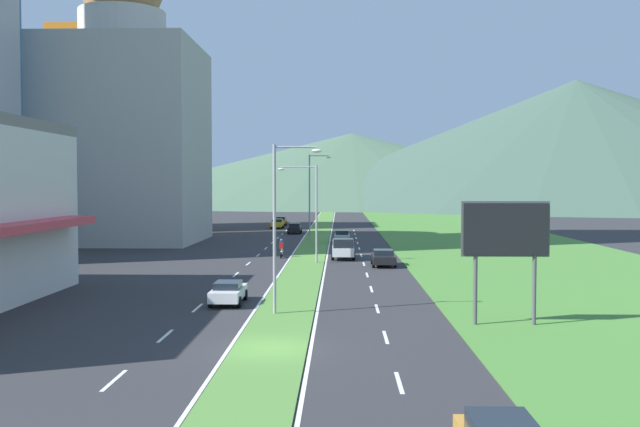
# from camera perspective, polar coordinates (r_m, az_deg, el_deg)

# --- Properties ---
(ground_plane) EXTENTS (600.00, 600.00, 0.00)m
(ground_plane) POSITION_cam_1_polar(r_m,az_deg,el_deg) (31.14, -4.03, -10.73)
(ground_plane) COLOR #2D2D30
(grass_median) EXTENTS (3.20, 240.00, 0.06)m
(grass_median) POSITION_cam_1_polar(r_m,az_deg,el_deg) (90.50, -0.30, -2.08)
(grass_median) COLOR #518438
(grass_median) RESTS_ON ground_plane
(grass_verge_right) EXTENTS (24.00, 240.00, 0.06)m
(grass_verge_right) POSITION_cam_1_polar(r_m,az_deg,el_deg) (92.15, 12.61, -2.05)
(grass_verge_right) COLOR #477F33
(grass_verge_right) RESTS_ON ground_plane
(lane_dash_left_2) EXTENTS (0.16, 2.80, 0.01)m
(lane_dash_left_2) POSITION_cam_1_polar(r_m,az_deg,el_deg) (27.41, -16.03, -12.62)
(lane_dash_left_2) COLOR silver
(lane_dash_left_2) RESTS_ON ground_plane
(lane_dash_left_3) EXTENTS (0.16, 2.80, 0.01)m
(lane_dash_left_3) POSITION_cam_1_polar(r_m,az_deg,el_deg) (34.46, -12.19, -9.48)
(lane_dash_left_3) COLOR silver
(lane_dash_left_3) RESTS_ON ground_plane
(lane_dash_left_4) EXTENTS (0.16, 2.80, 0.01)m
(lane_dash_left_4) POSITION_cam_1_polar(r_m,az_deg,el_deg) (41.67, -9.71, -7.40)
(lane_dash_left_4) COLOR silver
(lane_dash_left_4) RESTS_ON ground_plane
(lane_dash_left_5) EXTENTS (0.16, 2.80, 0.01)m
(lane_dash_left_5) POSITION_cam_1_polar(r_m,az_deg,el_deg) (48.98, -7.97, -5.92)
(lane_dash_left_5) COLOR silver
(lane_dash_left_5) RESTS_ON ground_plane
(lane_dash_left_6) EXTENTS (0.16, 2.80, 0.01)m
(lane_dash_left_6) POSITION_cam_1_polar(r_m,az_deg,el_deg) (56.34, -6.70, -4.83)
(lane_dash_left_6) COLOR silver
(lane_dash_left_6) RESTS_ON ground_plane
(lane_dash_left_7) EXTENTS (0.16, 2.80, 0.01)m
(lane_dash_left_7) POSITION_cam_1_polar(r_m,az_deg,el_deg) (63.74, -5.72, -3.98)
(lane_dash_left_7) COLOR silver
(lane_dash_left_7) RESTS_ON ground_plane
(lane_dash_left_8) EXTENTS (0.16, 2.80, 0.01)m
(lane_dash_left_8) POSITION_cam_1_polar(r_m,az_deg,el_deg) (71.17, -4.95, -3.32)
(lane_dash_left_8) COLOR silver
(lane_dash_left_8) RESTS_ON ground_plane
(lane_dash_left_9) EXTENTS (0.16, 2.80, 0.01)m
(lane_dash_left_9) POSITION_cam_1_polar(r_m,az_deg,el_deg) (78.61, -4.32, -2.77)
(lane_dash_left_9) COLOR silver
(lane_dash_left_9) RESTS_ON ground_plane
(lane_dash_left_10) EXTENTS (0.16, 2.80, 0.01)m
(lane_dash_left_10) POSITION_cam_1_polar(r_m,az_deg,el_deg) (86.07, -3.81, -2.33)
(lane_dash_left_10) COLOR silver
(lane_dash_left_10) RESTS_ON ground_plane
(lane_dash_left_11) EXTENTS (0.16, 2.80, 0.01)m
(lane_dash_left_11) POSITION_cam_1_polar(r_m,az_deg,el_deg) (93.54, -3.37, -1.95)
(lane_dash_left_11) COLOR silver
(lane_dash_left_11) RESTS_ON ground_plane
(lane_dash_left_12) EXTENTS (0.16, 2.80, 0.01)m
(lane_dash_left_12) POSITION_cam_1_polar(r_m,az_deg,el_deg) (101.02, -3.01, -1.63)
(lane_dash_left_12) COLOR silver
(lane_dash_left_12) RESTS_ON ground_plane
(lane_dash_left_13) EXTENTS (0.16, 2.80, 0.01)m
(lane_dash_left_13) POSITION_cam_1_polar(r_m,az_deg,el_deg) (108.50, -2.69, -1.35)
(lane_dash_left_13) COLOR silver
(lane_dash_left_13) RESTS_ON ground_plane
(lane_dash_right_2) EXTENTS (0.16, 2.80, 0.01)m
(lane_dash_right_2) POSITION_cam_1_polar(r_m,az_deg,el_deg) (26.27, 6.31, -13.20)
(lane_dash_right_2) COLOR silver
(lane_dash_right_2) RESTS_ON ground_plane
(lane_dash_right_3) EXTENTS (0.16, 2.80, 0.01)m
(lane_dash_right_3) POSITION_cam_1_polar(r_m,az_deg,el_deg) (33.56, 5.24, -9.76)
(lane_dash_right_3) COLOR silver
(lane_dash_right_3) RESTS_ON ground_plane
(lane_dash_right_4) EXTENTS (0.16, 2.80, 0.01)m
(lane_dash_right_4) POSITION_cam_1_polar(r_m,az_deg,el_deg) (40.93, 4.56, -7.55)
(lane_dash_right_4) COLOR silver
(lane_dash_right_4) RESTS_ON ground_plane
(lane_dash_right_5) EXTENTS (0.16, 2.80, 0.01)m
(lane_dash_right_5) POSITION_cam_1_polar(r_m,az_deg,el_deg) (48.35, 4.10, -6.01)
(lane_dash_right_5) COLOR silver
(lane_dash_right_5) RESTS_ON ground_plane
(lane_dash_right_6) EXTENTS (0.16, 2.80, 0.01)m
(lane_dash_right_6) POSITION_cam_1_polar(r_m,az_deg,el_deg) (55.80, 3.76, -4.89)
(lane_dash_right_6) COLOR silver
(lane_dash_right_6) RESTS_ON ground_plane
(lane_dash_right_7) EXTENTS (0.16, 2.80, 0.01)m
(lane_dash_right_7) POSITION_cam_1_polar(r_m,az_deg,el_deg) (63.26, 3.50, -4.03)
(lane_dash_right_7) COLOR silver
(lane_dash_right_7) RESTS_ON ground_plane
(lane_dash_right_8) EXTENTS (0.16, 2.80, 0.01)m
(lane_dash_right_8) POSITION_cam_1_polar(r_m,az_deg,el_deg) (70.74, 3.30, -3.35)
(lane_dash_right_8) COLOR silver
(lane_dash_right_8) RESTS_ON ground_plane
(lane_dash_right_9) EXTENTS (0.16, 2.80, 0.01)m
(lane_dash_right_9) POSITION_cam_1_polar(r_m,az_deg,el_deg) (78.23, 3.14, -2.80)
(lane_dash_right_9) COLOR silver
(lane_dash_right_9) RESTS_ON ground_plane
(lane_dash_right_10) EXTENTS (0.16, 2.80, 0.01)m
(lane_dash_right_10) POSITION_cam_1_polar(r_m,az_deg,el_deg) (85.72, 3.00, -2.34)
(lane_dash_right_10) COLOR silver
(lane_dash_right_10) RESTS_ON ground_plane
(lane_dash_right_11) EXTENTS (0.16, 2.80, 0.01)m
(lane_dash_right_11) POSITION_cam_1_polar(r_m,az_deg,el_deg) (93.21, 2.89, -1.96)
(lane_dash_right_11) COLOR silver
(lane_dash_right_11) RESTS_ON ground_plane
(lane_dash_right_12) EXTENTS (0.16, 2.80, 0.01)m
(lane_dash_right_12) POSITION_cam_1_polar(r_m,az_deg,el_deg) (100.72, 2.79, -1.64)
(lane_dash_right_12) COLOR silver
(lane_dash_right_12) RESTS_ON ground_plane
(lane_dash_right_13) EXTENTS (0.16, 2.80, 0.01)m
(lane_dash_right_13) POSITION_cam_1_polar(r_m,az_deg,el_deg) (108.22, 2.71, -1.36)
(lane_dash_right_13) COLOR silver
(lane_dash_right_13) RESTS_ON ground_plane
(edge_line_median_left) EXTENTS (0.16, 240.00, 0.01)m
(edge_line_median_left) POSITION_cam_1_polar(r_m,az_deg,el_deg) (90.58, -1.41, -2.09)
(edge_line_median_left) COLOR silver
(edge_line_median_left) RESTS_ON ground_plane
(edge_line_median_right) EXTENTS (0.16, 240.00, 0.01)m
(edge_line_median_right) POSITION_cam_1_polar(r_m,az_deg,el_deg) (90.46, 0.80, -2.09)
(edge_line_median_right) COLOR silver
(edge_line_median_right) RESTS_ON ground_plane
(domed_building) EXTENTS (18.19, 18.19, 35.59)m
(domed_building) POSITION_cam_1_polar(r_m,az_deg,el_deg) (90.60, -15.34, 6.98)
(domed_building) COLOR #B7B2A8
(domed_building) RESTS_ON ground_plane
(midrise_colored) EXTENTS (16.25, 16.25, 29.96)m
(midrise_colored) POSITION_cam_1_polar(r_m,az_deg,el_deg) (115.09, -15.69, 6.24)
(midrise_colored) COLOR orange
(midrise_colored) RESTS_ON ground_plane
(hill_far_left) EXTENTS (193.12, 193.12, 32.30)m
(hill_far_left) POSITION_cam_1_polar(r_m,az_deg,el_deg) (334.55, -18.64, 3.81)
(hill_far_left) COLOR #516B56
(hill_far_left) RESTS_ON ground_plane
(hill_far_center) EXTENTS (214.88, 214.88, 27.00)m
(hill_far_center) POSITION_cam_1_polar(r_m,az_deg,el_deg) (284.54, 2.54, 3.67)
(hill_far_center) COLOR #47664C
(hill_far_center) RESTS_ON ground_plane
(hill_far_right) EXTENTS (221.53, 221.53, 43.77)m
(hill_far_right) POSITION_cam_1_polar(r_m,az_deg,el_deg) (270.36, 19.66, 5.38)
(hill_far_right) COLOR #3D5647
(hill_far_right) RESTS_ON ground_plane
(street_lamp_near) EXTENTS (2.64, 0.39, 9.17)m
(street_lamp_near) POSITION_cam_1_polar(r_m,az_deg,el_deg) (38.57, -3.23, -0.31)
(street_lamp_near) COLOR #99999E
(street_lamp_near) RESTS_ON ground_plane
(street_lamp_mid) EXTENTS (3.52, 0.28, 8.69)m
(street_lamp_mid) POSITION_cam_1_polar(r_m,az_deg,el_deg) (63.40, -0.67, 0.60)
(street_lamp_mid) COLOR #99999E
(street_lamp_mid) RESTS_ON ground_plane
(street_lamp_far) EXTENTS (2.74, 0.35, 10.65)m
(street_lamp_far) POSITION_cam_1_polar(r_m,az_deg,el_deg) (88.35, -0.67, 1.71)
(street_lamp_far) COLOR #99999E
(street_lamp_far) RESTS_ON ground_plane
(billboard_roadside) EXTENTS (4.35, 0.28, 6.20)m
(billboard_roadside) POSITION_cam_1_polar(r_m,az_deg,el_deg) (36.58, 14.53, -1.66)
(billboard_roadside) COLOR #4C4C51
(billboard_roadside) RESTS_ON ground_plane
(car_0) EXTENTS (1.97, 4.34, 1.49)m
(car_0) POSITION_cam_1_polar(r_m,az_deg,el_deg) (114.03, -3.40, -0.79)
(car_0) COLOR yellow
(car_0) RESTS_ON ground_plane
(car_1) EXTENTS (1.91, 4.32, 1.49)m
(car_1) POSITION_cam_1_polar(r_m,az_deg,el_deg) (85.69, 1.76, -1.84)
(car_1) COLOR #B2B2B7
(car_1) RESTS_ON ground_plane
(car_2) EXTENTS (1.86, 4.31, 1.33)m
(car_2) POSITION_cam_1_polar(r_m,az_deg,el_deg) (42.73, -7.30, -6.20)
(car_2) COLOR silver
(car_2) RESTS_ON ground_plane
(car_3) EXTENTS (1.97, 4.31, 1.49)m
(car_3) POSITION_cam_1_polar(r_m,az_deg,el_deg) (121.55, -3.14, -0.59)
(car_3) COLOR #C6842D
(car_3) RESTS_ON ground_plane
(car_4) EXTENTS (1.90, 4.74, 1.49)m
(car_4) POSITION_cam_1_polar(r_m,az_deg,el_deg) (102.04, -2.02, -1.16)
(car_4) COLOR black
(car_4) RESTS_ON ground_plane
(car_5) EXTENTS (2.04, 4.44, 1.40)m
(car_5) POSITION_cam_1_polar(r_m,az_deg,el_deg) (61.89, 5.05, -3.50)
(car_5) COLOR black
(car_5) RESTS_ON ground_plane
(pickup_truck_0) EXTENTS (2.18, 5.40, 2.00)m
(pickup_truck_0) POSITION_cam_1_polar(r_m,az_deg,el_deg) (67.37, 1.86, -2.80)
(pickup_truck_0) COLOR silver
(pickup_truck_0) RESTS_ON ground_plane
(motorcycle_rider) EXTENTS (0.36, 2.00, 1.80)m
(motorcycle_rider) POSITION_cam_1_polar(r_m,az_deg,el_deg) (68.76, -3.08, -2.89)
(motorcycle_rider) COLOR black
(motorcycle_rider) RESTS_ON ground_plane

